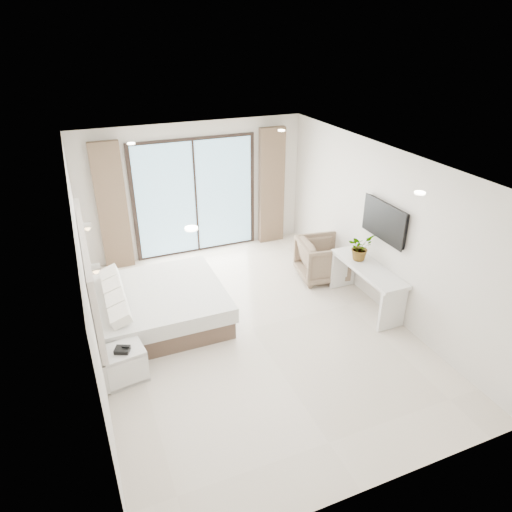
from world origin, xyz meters
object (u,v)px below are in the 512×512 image
object	(u,v)px
bed	(159,306)
nightstand	(124,364)
armchair	(323,257)
console_desk	(367,277)

from	to	relation	value
bed	nightstand	bearing A→B (deg)	-121.15
bed	armchair	distance (m)	3.17
nightstand	console_desk	xyz separation A→B (m)	(4.06, 0.30, 0.31)
bed	armchair	bearing A→B (deg)	4.73
nightstand	armchair	world-z (taller)	armchair
armchair	nightstand	bearing A→B (deg)	119.37
nightstand	armchair	distance (m)	4.13
console_desk	bed	bearing A→B (deg)	165.14
bed	armchair	size ratio (longest dim) A/B	2.31
console_desk	armchair	size ratio (longest dim) A/B	1.82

